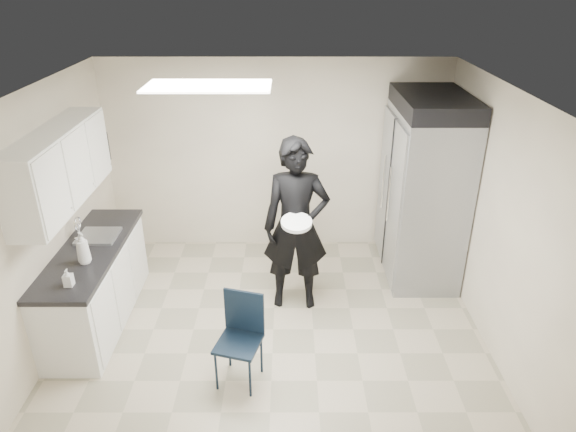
{
  "coord_description": "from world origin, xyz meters",
  "views": [
    {
      "loc": [
        0.16,
        -4.53,
        3.58
      ],
      "look_at": [
        0.16,
        0.2,
        1.29
      ],
      "focal_mm": 32.0,
      "sensor_mm": 36.0,
      "label": 1
    }
  ],
  "objects_px": {
    "folding_chair": "(238,344)",
    "man_tuxedo": "(296,226)",
    "lower_counter": "(96,286)",
    "commercial_fridge": "(423,196)"
  },
  "relations": [
    {
      "from": "folding_chair",
      "to": "man_tuxedo",
      "type": "distance_m",
      "value": 1.52
    },
    {
      "from": "lower_counter",
      "to": "man_tuxedo",
      "type": "height_order",
      "value": "man_tuxedo"
    },
    {
      "from": "lower_counter",
      "to": "folding_chair",
      "type": "relative_size",
      "value": 2.17
    },
    {
      "from": "lower_counter",
      "to": "folding_chair",
      "type": "bearing_deg",
      "value": -30.41
    },
    {
      "from": "commercial_fridge",
      "to": "folding_chair",
      "type": "distance_m",
      "value": 3.01
    },
    {
      "from": "man_tuxedo",
      "to": "commercial_fridge",
      "type": "bearing_deg",
      "value": 25.48
    },
    {
      "from": "commercial_fridge",
      "to": "man_tuxedo",
      "type": "height_order",
      "value": "commercial_fridge"
    },
    {
      "from": "folding_chair",
      "to": "lower_counter",
      "type": "bearing_deg",
      "value": 165.23
    },
    {
      "from": "commercial_fridge",
      "to": "lower_counter",
      "type": "bearing_deg",
      "value": -164.12
    },
    {
      "from": "lower_counter",
      "to": "commercial_fridge",
      "type": "distance_m",
      "value": 3.98
    }
  ]
}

